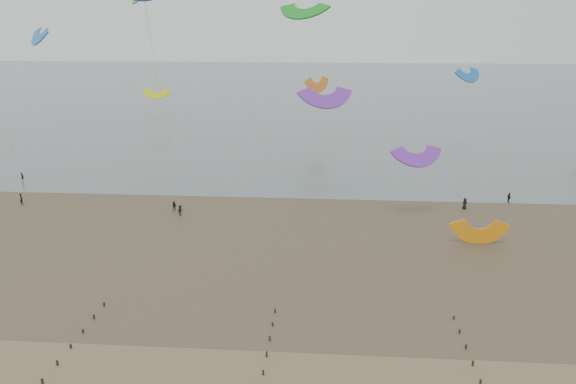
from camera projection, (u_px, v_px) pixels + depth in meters
name	position (u px, v px, depth m)	size (l,w,h in m)	color
ground	(213.00, 383.00, 46.33)	(500.00, 500.00, 0.00)	brown
sea_and_shore	(234.00, 231.00, 79.38)	(500.00, 665.00, 0.03)	#475654
kitesurfer_lead	(21.00, 199.00, 90.54)	(0.67, 0.44, 1.84)	black
kitesurfers	(469.00, 200.00, 90.22)	(113.36, 18.06, 1.88)	black
grounded_kite	(478.00, 243.00, 75.19)	(6.47, 3.39, 4.93)	orange
kites_airborne	(255.00, 52.00, 122.32)	(241.38, 115.94, 35.69)	#8F1A5F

